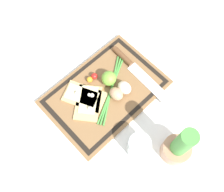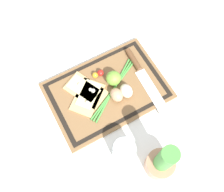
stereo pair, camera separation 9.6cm
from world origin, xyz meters
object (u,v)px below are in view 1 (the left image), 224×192
at_px(cherry_tomato_red, 94,76).
at_px(herb_pot, 178,147).
at_px(lime, 109,78).
at_px(egg_brown, 116,94).
at_px(knife, 131,65).
at_px(pizza_slice_near, 84,96).
at_px(pizza_slice_far, 88,102).
at_px(egg_pink, 124,88).
at_px(sauce_jar, 139,147).
at_px(cherry_tomato_yellow, 90,80).

height_order(cherry_tomato_red, herb_pot, herb_pot).
bearing_deg(lime, egg_brown, 70.75).
bearing_deg(egg_brown, lime, -109.25).
distance_m(knife, lime, 0.11).
relative_size(knife, lime, 5.32).
distance_m(pizza_slice_near, knife, 0.22).
distance_m(pizza_slice_far, egg_pink, 0.14).
xyz_separation_m(lime, sauce_jar, (0.10, 0.26, -0.01)).
height_order(lime, herb_pot, herb_pot).
bearing_deg(herb_pot, pizza_slice_far, -74.20).
relative_size(pizza_slice_near, cherry_tomato_yellow, 7.78).
height_order(egg_brown, cherry_tomato_yellow, egg_brown).
relative_size(pizza_slice_far, lime, 2.90).
xyz_separation_m(cherry_tomato_yellow, sauce_jar, (0.05, 0.31, 0.01)).
relative_size(pizza_slice_near, pizza_slice_far, 1.07).
bearing_deg(herb_pot, pizza_slice_near, -76.03).
bearing_deg(herb_pot, egg_brown, -89.51).
height_order(pizza_slice_near, egg_brown, egg_brown).
distance_m(knife, cherry_tomato_yellow, 0.17).
relative_size(egg_brown, egg_pink, 1.00).
xyz_separation_m(pizza_slice_near, sauce_jar, (-0.01, 0.27, 0.02)).
bearing_deg(herb_pot, cherry_tomato_yellow, -85.53).
relative_size(pizza_slice_near, cherry_tomato_red, 7.00).
distance_m(egg_pink, cherry_tomato_yellow, 0.14).
relative_size(knife, sauce_jar, 3.27).
relative_size(egg_brown, cherry_tomato_yellow, 2.44).
bearing_deg(egg_pink, sauce_jar, 57.69).
distance_m(pizza_slice_far, herb_pot, 0.36).
bearing_deg(pizza_slice_far, pizza_slice_near, -98.30).
xyz_separation_m(pizza_slice_far, lime, (-0.11, -0.01, 0.02)).
relative_size(pizza_slice_near, lime, 3.11).
distance_m(herb_pot, sauce_jar, 0.13).
relative_size(pizza_slice_near, egg_pink, 3.19).
bearing_deg(cherry_tomato_yellow, knife, 158.90).
xyz_separation_m(knife, sauce_jar, (0.21, 0.25, 0.02)).
bearing_deg(pizza_slice_near, sauce_jar, 91.75).
xyz_separation_m(egg_brown, egg_pink, (-0.04, 0.00, 0.00)).
distance_m(knife, sauce_jar, 0.33).
bearing_deg(sauce_jar, pizza_slice_far, -87.04).
height_order(egg_brown, sauce_jar, sauce_jar).
distance_m(pizza_slice_far, egg_brown, 0.11).
height_order(pizza_slice_far, cherry_tomato_yellow, pizza_slice_far).
relative_size(cherry_tomato_red, herb_pot, 0.11).
bearing_deg(lime, herb_pot, 86.82).
height_order(pizza_slice_far, knife, pizza_slice_far).
bearing_deg(egg_brown, egg_pink, 175.29).
distance_m(knife, cherry_tomato_red, 0.15).
bearing_deg(cherry_tomato_red, sauce_jar, 76.46).
bearing_deg(pizza_slice_near, lime, 170.46).
xyz_separation_m(cherry_tomato_red, sauce_jar, (0.07, 0.31, 0.01)).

